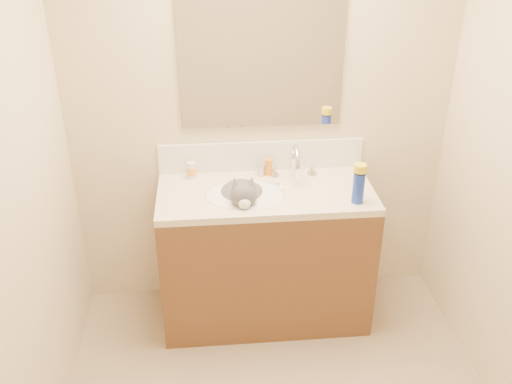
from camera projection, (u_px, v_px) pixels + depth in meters
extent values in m
cube|color=beige|center=(261.00, 107.00, 3.21)|extent=(2.20, 0.04, 2.50)
cube|color=brown|center=(265.00, 257.00, 3.37)|extent=(1.20, 0.55, 0.82)
cube|color=beige|center=(266.00, 194.00, 3.17)|extent=(1.20, 0.55, 0.04)
ellipsoid|color=white|center=(245.00, 205.00, 3.15)|extent=(0.45, 0.36, 0.14)
cylinder|color=silver|center=(293.00, 166.00, 3.30)|extent=(0.04, 0.04, 0.11)
torus|color=silver|center=(295.00, 162.00, 3.23)|extent=(0.03, 0.20, 0.20)
cylinder|color=silver|center=(298.00, 173.00, 3.16)|extent=(0.03, 0.03, 0.06)
cone|color=silver|center=(275.00, 171.00, 3.31)|extent=(0.06, 0.06, 0.06)
cone|color=silver|center=(312.00, 169.00, 3.32)|extent=(0.06, 0.06, 0.06)
ellipsoid|color=#4E4C4E|center=(242.00, 199.00, 3.18)|extent=(0.27, 0.31, 0.20)
ellipsoid|color=#4E4C4E|center=(244.00, 195.00, 3.01)|extent=(0.15, 0.13, 0.14)
ellipsoid|color=#4E4C4E|center=(243.00, 196.00, 3.08)|extent=(0.10, 0.10, 0.13)
cone|color=#4E4C4E|center=(235.00, 183.00, 2.99)|extent=(0.07, 0.07, 0.09)
cone|color=#4E4C4E|center=(251.00, 182.00, 2.99)|extent=(0.07, 0.07, 0.09)
ellipsoid|color=silver|center=(245.00, 204.00, 2.96)|extent=(0.06, 0.05, 0.06)
ellipsoid|color=silver|center=(243.00, 208.00, 3.08)|extent=(0.10, 0.07, 0.12)
sphere|color=#CF868C|center=(245.00, 206.00, 2.94)|extent=(0.01, 0.01, 0.01)
cylinder|color=#4E4C4E|center=(265.00, 209.00, 3.21)|extent=(0.09, 0.21, 0.04)
cube|color=white|center=(261.00, 156.00, 3.35)|extent=(1.20, 0.02, 0.18)
cube|color=white|center=(262.00, 56.00, 3.07)|extent=(0.90, 0.02, 0.80)
cylinder|color=silver|center=(192.00, 170.00, 3.27)|extent=(0.07, 0.07, 0.10)
cylinder|color=orange|center=(192.00, 171.00, 3.27)|extent=(0.07, 0.07, 0.04)
cylinder|color=#B7B7BC|center=(260.00, 170.00, 3.31)|extent=(0.06, 0.06, 0.06)
cylinder|color=orange|center=(269.00, 167.00, 3.30)|extent=(0.05, 0.05, 0.10)
cube|color=silver|center=(278.00, 184.00, 3.21)|extent=(0.04, 0.14, 0.01)
cube|color=#5B7FC2|center=(278.00, 184.00, 3.21)|extent=(0.02, 0.03, 0.01)
cylinder|color=#1731A5|center=(358.00, 188.00, 3.00)|extent=(0.07, 0.07, 0.17)
cylinder|color=yellow|center=(360.00, 168.00, 2.95)|extent=(0.08, 0.08, 0.04)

